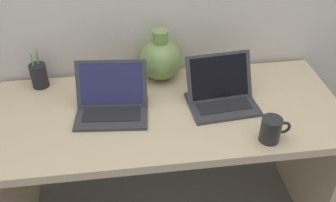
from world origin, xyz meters
name	(u,v)px	position (x,y,z in m)	size (l,w,h in m)	color
desk	(168,136)	(0.00, 0.00, 0.59)	(1.58, 0.67, 0.75)	#D1B78C
laptop_left	(112,100)	(-0.24, 0.03, 0.81)	(0.33, 0.26, 0.21)	#333338
laptop_right	(221,92)	(0.25, 0.03, 0.81)	(0.32, 0.26, 0.21)	#333338
green_vase	(161,59)	(0.00, 0.27, 0.86)	(0.21, 0.21, 0.26)	#75934C
coffee_mug	(271,130)	(0.38, -0.25, 0.81)	(0.12, 0.08, 0.11)	black
pen_cup	(39,75)	(-0.59, 0.27, 0.81)	(0.08, 0.08, 0.19)	black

